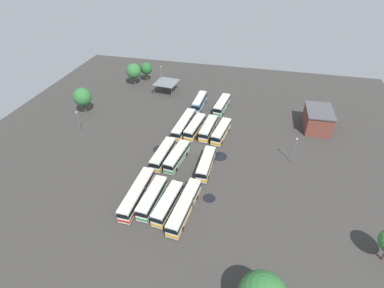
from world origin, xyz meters
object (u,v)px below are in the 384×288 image
Objects in this scene: bus_row1_slot0 at (184,124)px; bus_row2_slot1 at (177,156)px; bus_row2_slot3 at (206,164)px; bus_row1_slot2 at (208,128)px; bus_row0_slot0 at (200,102)px; bus_row1_slot1 at (195,127)px; bus_row1_slot3 at (221,131)px; bus_row3_slot2 at (168,203)px; bus_row3_slot3 at (185,206)px; bus_row3_slot1 at (152,198)px; tree_north_edge at (146,68)px; bus_row0_slot2 at (222,105)px; bus_row2_slot0 at (163,154)px; maintenance_shelter at (166,83)px; lamp_post_near_entrance at (79,122)px; tree_northwest at (134,71)px; tree_south_edge at (82,97)px; lamp_post_mid_lot at (295,150)px; lamp_post_by_building at (162,77)px; depot_building at (318,119)px; bus_row3_slot0 at (137,193)px.

bus_row1_slot0 and bus_row2_slot1 have the same top height.
bus_row2_slot1 and bus_row2_slot3 have the same top height.
bus_row1_slot0 is 7.33m from bus_row1_slot2.
bus_row0_slot0 is 1.01× the size of bus_row2_slot3.
bus_row1_slot1 and bus_row1_slot3 have the same top height.
bus_row3_slot3 is (0.03, 3.60, 0.00)m from bus_row3_slot2.
bus_row1_slot0 is 30.15m from bus_row3_slot1.
bus_row1_slot0 is 37.80m from tree_north_edge.
bus_row0_slot2 is 45.47m from bus_row3_slot2.
bus_row3_slot1 is at bearing 9.11° from bus_row2_slot0.
bus_row1_slot1 is 28.29m from maintenance_shelter.
lamp_post_near_entrance is 35.53m from tree_northwest.
bus_row2_slot3 is 16.38m from bus_row3_slot1.
bus_row1_slot1 is 1.33× the size of tree_south_edge.
tree_south_edge is at bearing -131.17° from bus_row3_slot2.
lamp_post_mid_lot reaches higher than bus_row2_slot3.
maintenance_shelter is 0.96× the size of lamp_post_by_building.
tree_northwest reaches higher than bus_row1_slot1.
lamp_post_mid_lot reaches higher than bus_row0_slot2.
lamp_post_near_entrance is (-5.41, -26.20, 2.38)m from bus_row2_slot0.
bus_row3_slot2 is 34.02m from lamp_post_mid_lot.
depot_building is (-39.82, 36.74, 1.24)m from bus_row3_slot1.
lamp_post_near_entrance is at bearing -100.08° from bus_row2_slot3.
tree_south_edge reaches higher than tree_northwest.
bus_row3_slot2 is at bearing 21.10° from bus_row2_slot0.
bus_row3_slot2 is 1.02× the size of depot_building.
tree_south_edge reaches higher than bus_row1_slot1.
bus_row3_slot0 is 53.28m from maintenance_shelter.
tree_south_edge is (-32.15, -33.94, 3.98)m from bus_row3_slot1.
bus_row1_slot3 is at bearing 53.82° from tree_northwest.
bus_row0_slot0 is at bearing 174.32° from bus_row1_slot0.
bus_row1_slot2 is 15.97m from bus_row2_slot3.
bus_row2_slot1 is (15.25, 2.17, -0.00)m from bus_row1_slot0.
bus_row3_slot1 is 1.49× the size of tree_north_edge.
bus_row1_slot3 is at bearing 78.93° from bus_row1_slot2.
tree_northwest is (-56.68, -34.08, 3.75)m from bus_row3_slot3.
tree_south_edge is 24.80m from tree_northwest.
bus_row1_slot1 is 1.06× the size of bus_row1_slot2.
lamp_post_near_entrance is at bearing -123.28° from bus_row3_slot2.
bus_row1_slot2 is 1.27× the size of maintenance_shelter.
bus_row1_slot0 and bus_row3_slot3 have the same top height.
bus_row1_slot0 and bus_row3_slot0 have the same top height.
bus_row1_slot0 is 1.67× the size of tree_south_edge.
bus_row1_slot3 is at bearing 174.31° from bus_row3_slot3.
tree_south_edge is (-2.72, -36.46, 3.98)m from bus_row1_slot1.
tree_northwest is at bearing -149.17° from bus_row2_slot0.
lamp_post_mid_lot is at bearing 110.45° from bus_row2_slot3.
bus_row3_slot3 is 1.73× the size of tree_northwest.
depot_building is at bearing 75.43° from maintenance_shelter.
bus_row3_slot3 is 1.67× the size of tree_south_edge.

